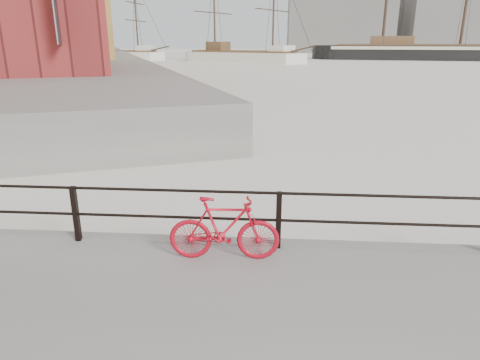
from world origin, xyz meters
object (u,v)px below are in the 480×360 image
(schooner_left, at_px, (116,60))
(workboat_far, at_px, (22,72))
(bicycle, at_px, (224,229))
(barque_black, at_px, (458,60))
(schooner_mid, at_px, (243,62))

(schooner_left, xyz_separation_m, workboat_far, (0.35, -33.86, 0.00))
(bicycle, height_order, workboat_far, workboat_far)
(barque_black, xyz_separation_m, schooner_left, (-67.38, -4.29, 0.00))
(schooner_mid, xyz_separation_m, workboat_far, (-25.45, -26.78, 0.00))
(schooner_mid, distance_m, schooner_left, 26.75)
(bicycle, xyz_separation_m, schooner_left, (-30.73, 79.71, -0.88))
(barque_black, height_order, schooner_left, barque_black)
(bicycle, xyz_separation_m, schooner_mid, (-4.94, 72.63, -0.88))
(barque_black, bearing_deg, workboat_far, -139.60)
(bicycle, bearing_deg, barque_black, 63.95)
(schooner_left, relative_size, workboat_far, 1.77)
(barque_black, xyz_separation_m, schooner_mid, (-41.58, -11.37, 0.00))
(bicycle, relative_size, schooner_mid, 0.07)
(schooner_mid, bearing_deg, bicycle, -57.09)
(bicycle, bearing_deg, schooner_mid, 91.41)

